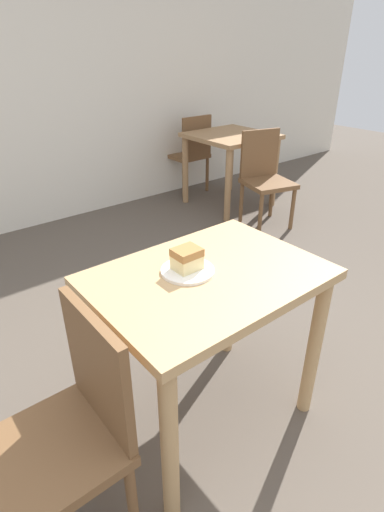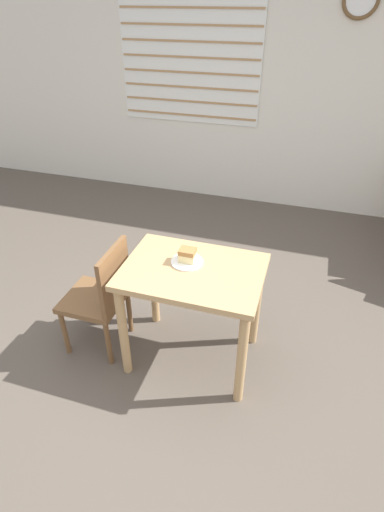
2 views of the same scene
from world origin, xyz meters
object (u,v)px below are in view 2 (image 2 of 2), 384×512
Objects in this scene: chair_near_window at (102,295)px; cake_slice at (187,255)px; plate at (187,262)px; dining_table_near at (193,287)px.

cake_slice is at bearing 103.08° from chair_near_window.
cake_slice reaches higher than plate.
cake_slice is at bearing 131.04° from dining_table_near.
plate reaches higher than dining_table_near.
chair_near_window is at bearing -167.42° from plate.
dining_table_near is 4.27× the size of plate.
dining_table_near is 1.03× the size of chair_near_window.
chair_near_window is at bearing -166.92° from cake_slice.
chair_near_window is 4.15× the size of plate.
plate is (0.57, 0.13, 0.31)m from chair_near_window.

